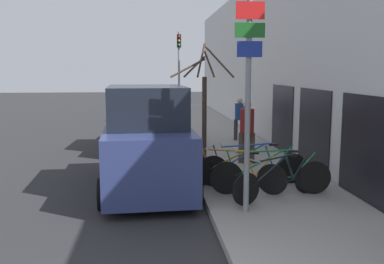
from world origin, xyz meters
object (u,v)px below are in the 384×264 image
object	(u,v)px
bicycle_0	(278,180)
traffic_light	(179,65)
parked_car_1	(144,120)
street_tree	(204,104)
bicycle_2	(236,172)
signpost	(248,94)
pedestrian_near	(247,127)
pedestrian_far	(240,116)
parked_car_0	(147,143)
bicycle_3	(253,167)
bicycle_1	(271,175)

from	to	relation	value
bicycle_0	traffic_light	bearing A→B (deg)	-21.52
parked_car_1	street_tree	bearing A→B (deg)	-52.17
bicycle_2	signpost	bearing A→B (deg)	-151.08
pedestrian_near	pedestrian_far	xyz separation A→B (m)	(0.64, 3.94, -0.11)
traffic_light	parked_car_1	bearing A→B (deg)	-105.41
parked_car_0	pedestrian_far	size ratio (longest dim) A/B	2.77
pedestrian_far	bicycle_3	bearing A→B (deg)	-88.15
pedestrian_near	street_tree	bearing A→B (deg)	146.53
bicycle_0	traffic_light	distance (m)	13.33
bicycle_0	street_tree	bearing A→B (deg)	-13.41
signpost	pedestrian_far	distance (m)	8.42
parked_car_0	signpost	bearing A→B (deg)	-52.63
bicycle_3	pedestrian_near	bearing A→B (deg)	-11.83
bicycle_2	traffic_light	world-z (taller)	traffic_light
bicycle_1	pedestrian_far	distance (m)	7.16
bicycle_0	bicycle_3	distance (m)	1.16
signpost	bicycle_3	xyz separation A→B (m)	(0.59, 1.86, -1.81)
parked_car_1	pedestrian_far	xyz separation A→B (m)	(3.59, 0.58, 0.06)
bicycle_0	pedestrian_far	size ratio (longest dim) A/B	1.31
bicycle_3	parked_car_1	bearing A→B (deg)	21.70
bicycle_0	street_tree	size ratio (longest dim) A/B	0.61
bicycle_3	traffic_light	world-z (taller)	traffic_light
bicycle_3	parked_car_0	xyz separation A→B (m)	(-2.44, 0.35, 0.54)
signpost	street_tree	xyz separation A→B (m)	(-0.15, 5.01, -0.58)
bicycle_0	bicycle_3	bearing A→B (deg)	-14.61
bicycle_3	pedestrian_far	world-z (taller)	pedestrian_far
bicycle_3	bicycle_2	bearing A→B (deg)	125.54
signpost	pedestrian_near	world-z (taller)	signpost
bicycle_0	bicycle_2	xyz separation A→B (m)	(-0.72, 0.75, 0.00)
signpost	pedestrian_near	size ratio (longest dim) A/B	2.23
bicycle_3	pedestrian_far	distance (m)	6.41
bicycle_1	pedestrian_near	size ratio (longest dim) A/B	1.45
bicycle_3	street_tree	world-z (taller)	street_tree
bicycle_1	parked_car_1	distance (m)	7.08
bicycle_0	pedestrian_near	world-z (taller)	pedestrian_near
bicycle_2	bicycle_3	distance (m)	0.62
street_tree	pedestrian_near	bearing A→B (deg)	-34.71
bicycle_0	street_tree	distance (m)	4.57
traffic_light	pedestrian_near	bearing A→B (deg)	-82.55
signpost	parked_car_1	size ratio (longest dim) A/B	0.92
street_tree	traffic_light	bearing A→B (deg)	90.74
pedestrian_far	traffic_light	distance (m)	6.24
pedestrian_far	bicycle_2	bearing A→B (deg)	-91.67
parked_car_1	pedestrian_far	size ratio (longest dim) A/B	2.69
signpost	bicycle_2	world-z (taller)	signpost
bicycle_2	parked_car_1	xyz separation A→B (m)	(-2.08, 6.11, 0.47)
bicycle_2	street_tree	xyz separation A→B (m)	(-0.26, 3.53, 1.25)
signpost	parked_car_0	world-z (taller)	signpost
signpost	bicycle_3	bearing A→B (deg)	72.34
bicycle_0	bicycle_2	bearing A→B (deg)	17.56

